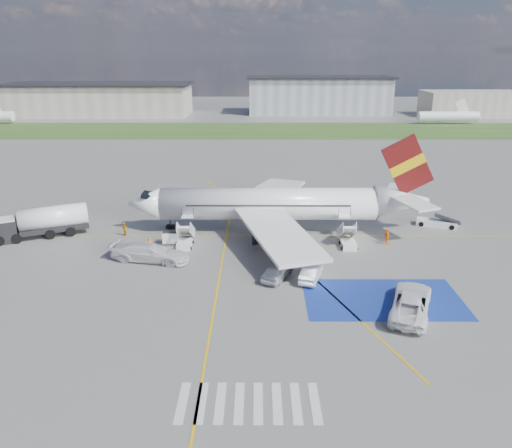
# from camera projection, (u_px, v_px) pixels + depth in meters

# --- Properties ---
(ground) EXTENTS (400.00, 400.00, 0.00)m
(ground) POSITION_uv_depth(u_px,v_px,m) (270.00, 279.00, 48.49)
(ground) COLOR #60605E
(ground) RESTS_ON ground
(grass_strip) EXTENTS (400.00, 30.00, 0.01)m
(grass_strip) POSITION_uv_depth(u_px,v_px,m) (262.00, 130.00, 138.16)
(grass_strip) COLOR #2D4C1E
(grass_strip) RESTS_ON ground
(taxiway_line_main) EXTENTS (120.00, 0.20, 0.01)m
(taxiway_line_main) POSITION_uv_depth(u_px,v_px,m) (268.00, 236.00, 59.82)
(taxiway_line_main) COLOR gold
(taxiway_line_main) RESTS_ON ground
(taxiway_line_cross) EXTENTS (0.20, 60.00, 0.01)m
(taxiway_line_cross) POSITION_uv_depth(u_px,v_px,m) (210.00, 334.00, 39.07)
(taxiway_line_cross) COLOR gold
(taxiway_line_cross) RESTS_ON ground
(taxiway_line_diag) EXTENTS (20.71, 56.45, 0.01)m
(taxiway_line_diag) POSITION_uv_depth(u_px,v_px,m) (268.00, 236.00, 59.82)
(taxiway_line_diag) COLOR gold
(taxiway_line_diag) RESTS_ON ground
(staging_box) EXTENTS (14.00, 8.00, 0.01)m
(staging_box) POSITION_uv_depth(u_px,v_px,m) (383.00, 299.00, 44.68)
(staging_box) COLOR navy
(staging_box) RESTS_ON ground
(crosswalk) EXTENTS (9.00, 4.00, 0.01)m
(crosswalk) POSITION_uv_depth(u_px,v_px,m) (249.00, 403.00, 31.51)
(crosswalk) COLOR silver
(crosswalk) RESTS_ON ground
(terminal_west) EXTENTS (60.00, 22.00, 10.00)m
(terminal_west) POSITION_uv_depth(u_px,v_px,m) (100.00, 100.00, 169.72)
(terminal_west) COLOR gray
(terminal_west) RESTS_ON ground
(terminal_centre) EXTENTS (48.00, 18.00, 12.00)m
(terminal_centre) POSITION_uv_depth(u_px,v_px,m) (319.00, 96.00, 173.87)
(terminal_centre) COLOR gray
(terminal_centre) RESTS_ON ground
(terminal_east) EXTENTS (40.00, 16.00, 8.00)m
(terminal_east) POSITION_uv_depth(u_px,v_px,m) (484.00, 104.00, 167.75)
(terminal_east) COLOR gray
(terminal_east) RESTS_ON ground
(airliner) EXTENTS (36.81, 32.95, 11.92)m
(airliner) POSITION_uv_depth(u_px,v_px,m) (280.00, 204.00, 60.58)
(airliner) COLOR white
(airliner) RESTS_ON ground
(airstairs_fwd) EXTENTS (1.90, 5.20, 3.60)m
(airstairs_fwd) POSITION_uv_depth(u_px,v_px,m) (185.00, 241.00, 56.53)
(airstairs_fwd) COLOR white
(airstairs_fwd) RESTS_ON ground
(airstairs_aft) EXTENTS (1.90, 5.20, 3.60)m
(airstairs_aft) POSITION_uv_depth(u_px,v_px,m) (348.00, 241.00, 56.47)
(airstairs_aft) COLOR white
(airstairs_aft) RESTS_ON ground
(fuel_tanker) EXTENTS (10.67, 6.77, 3.57)m
(fuel_tanker) POSITION_uv_depth(u_px,v_px,m) (42.00, 224.00, 59.16)
(fuel_tanker) COLOR black
(fuel_tanker) RESTS_ON ground
(gpu_cart) EXTENTS (1.86, 1.22, 1.53)m
(gpu_cart) POSITION_uv_depth(u_px,v_px,m) (171.00, 238.00, 57.15)
(gpu_cart) COLOR white
(gpu_cart) RESTS_ON ground
(belt_loader) EXTENTS (5.38, 3.28, 1.56)m
(belt_loader) POSITION_uv_depth(u_px,v_px,m) (437.00, 223.00, 62.94)
(belt_loader) COLOR white
(belt_loader) RESTS_ON ground
(car_silver_a) EXTENTS (3.69, 5.17, 1.63)m
(car_silver_a) POSITION_uv_depth(u_px,v_px,m) (277.00, 270.00, 48.48)
(car_silver_a) COLOR #AFB2B6
(car_silver_a) RESTS_ON ground
(car_silver_b) EXTENTS (2.84, 4.71, 1.47)m
(car_silver_b) POSITION_uv_depth(u_px,v_px,m) (311.00, 273.00, 48.14)
(car_silver_b) COLOR silver
(car_silver_b) RESTS_ON ground
(van_white_a) EXTENTS (5.13, 7.17, 2.45)m
(van_white_a) POSITION_uv_depth(u_px,v_px,m) (412.00, 299.00, 42.09)
(van_white_a) COLOR white
(van_white_a) RESTS_ON ground
(van_white_b) EXTENTS (6.71, 3.84, 2.47)m
(van_white_b) POSITION_uv_depth(u_px,v_px,m) (150.00, 250.00, 52.34)
(van_white_b) COLOR silver
(van_white_b) RESTS_ON ground
(crew_fwd) EXTENTS (0.79, 0.72, 1.82)m
(crew_fwd) POSITION_uv_depth(u_px,v_px,m) (150.00, 246.00, 54.37)
(crew_fwd) COLOR orange
(crew_fwd) RESTS_ON ground
(crew_nose) EXTENTS (0.96, 1.01, 1.65)m
(crew_nose) POSITION_uv_depth(u_px,v_px,m) (124.00, 230.00, 59.45)
(crew_nose) COLOR orange
(crew_nose) RESTS_ON ground
(crew_aft) EXTENTS (0.63, 1.15, 1.86)m
(crew_aft) POSITION_uv_depth(u_px,v_px,m) (387.00, 237.00, 56.90)
(crew_aft) COLOR orange
(crew_aft) RESTS_ON ground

